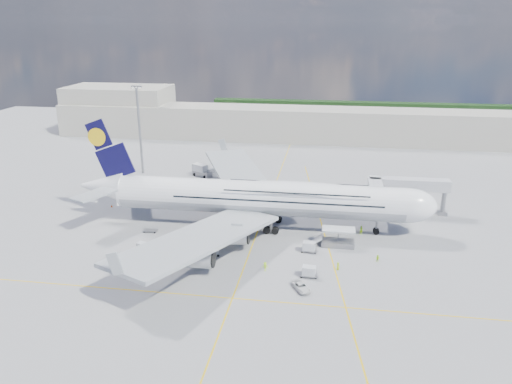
# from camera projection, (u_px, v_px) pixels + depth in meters

# --- Properties ---
(ground) EXTENTS (300.00, 300.00, 0.00)m
(ground) POSITION_uv_depth(u_px,v_px,m) (252.00, 246.00, 99.84)
(ground) COLOR gray
(ground) RESTS_ON ground
(taxi_line_main) EXTENTS (0.25, 220.00, 0.01)m
(taxi_line_main) POSITION_uv_depth(u_px,v_px,m) (252.00, 246.00, 99.84)
(taxi_line_main) COLOR #E5B70C
(taxi_line_main) RESTS_ON ground
(taxi_line_cross) EXTENTS (120.00, 0.25, 0.01)m
(taxi_line_cross) POSITION_uv_depth(u_px,v_px,m) (232.00, 298.00, 81.15)
(taxi_line_cross) COLOR #E5B70C
(taxi_line_cross) RESTS_ON ground
(taxi_line_diag) EXTENTS (14.16, 99.06, 0.01)m
(taxi_line_diag) POSITION_uv_depth(u_px,v_px,m) (324.00, 231.00, 107.17)
(taxi_line_diag) COLOR #E5B70C
(taxi_line_diag) RESTS_ON ground
(airliner) EXTENTS (77.26, 79.15, 23.71)m
(airliner) POSITION_uv_depth(u_px,v_px,m) (260.00, 197.00, 106.90)
(airliner) COLOR white
(airliner) RESTS_ON ground
(jet_bridge) EXTENTS (18.80, 12.10, 8.50)m
(jet_bridge) POSITION_uv_depth(u_px,v_px,m) (396.00, 188.00, 112.88)
(jet_bridge) COLOR #B7B7BC
(jet_bridge) RESTS_ON ground
(cargo_loader) EXTENTS (8.53, 3.20, 3.67)m
(cargo_loader) POSITION_uv_depth(u_px,v_px,m) (337.00, 240.00, 99.72)
(cargo_loader) COLOR silver
(cargo_loader) RESTS_ON ground
(light_mast) EXTENTS (3.00, 0.70, 25.50)m
(light_mast) POSITION_uv_depth(u_px,v_px,m) (140.00, 129.00, 143.30)
(light_mast) COLOR gray
(light_mast) RESTS_ON ground
(terminal) EXTENTS (180.00, 16.00, 12.00)m
(terminal) POSITION_uv_depth(u_px,v_px,m) (292.00, 124.00, 186.62)
(terminal) COLOR #B2AD9E
(terminal) RESTS_ON ground
(hangar) EXTENTS (40.00, 22.00, 18.00)m
(hangar) POSITION_uv_depth(u_px,v_px,m) (120.00, 109.00, 200.36)
(hangar) COLOR #B2AD9E
(hangar) RESTS_ON ground
(tree_line) EXTENTS (160.00, 6.00, 8.00)m
(tree_line) POSITION_uv_depth(u_px,v_px,m) (390.00, 112.00, 223.57)
(tree_line) COLOR #193814
(tree_line) RESTS_ON ground
(dolly_row_a) EXTENTS (3.67, 2.80, 0.48)m
(dolly_row_a) POSITION_uv_depth(u_px,v_px,m) (184.00, 257.00, 94.45)
(dolly_row_a) COLOR gray
(dolly_row_a) RESTS_ON ground
(dolly_row_b) EXTENTS (3.07, 2.15, 1.76)m
(dolly_row_b) POSITION_uv_depth(u_px,v_px,m) (143.00, 246.00, 97.49)
(dolly_row_b) COLOR gray
(dolly_row_b) RESTS_ON ground
(dolly_row_c) EXTENTS (3.59, 2.25, 2.14)m
(dolly_row_c) POSITION_uv_depth(u_px,v_px,m) (212.00, 249.00, 95.84)
(dolly_row_c) COLOR gray
(dolly_row_c) RESTS_ON ground
(dolly_back) EXTENTS (3.03, 1.71, 0.43)m
(dolly_back) POSITION_uv_depth(u_px,v_px,m) (150.00, 230.00, 106.46)
(dolly_back) COLOR gray
(dolly_back) RESTS_ON ground
(dolly_nose_far) EXTENTS (3.34, 1.96, 2.03)m
(dolly_nose_far) POSITION_uv_depth(u_px,v_px,m) (309.00, 247.00, 97.09)
(dolly_nose_far) COLOR gray
(dolly_nose_far) RESTS_ON ground
(dolly_nose_near) EXTENTS (3.22, 1.83, 1.99)m
(dolly_nose_near) POSITION_uv_depth(u_px,v_px,m) (309.00, 271.00, 87.61)
(dolly_nose_near) COLOR gray
(dolly_nose_near) RESTS_ON ground
(baggage_tug) EXTENTS (2.82, 1.83, 1.63)m
(baggage_tug) POSITION_uv_depth(u_px,v_px,m) (185.00, 242.00, 99.91)
(baggage_tug) COLOR silver
(baggage_tug) RESTS_ON ground
(catering_truck_inner) EXTENTS (7.95, 4.22, 4.51)m
(catering_truck_inner) POSITION_uv_depth(u_px,v_px,m) (219.00, 199.00, 119.99)
(catering_truck_inner) COLOR gray
(catering_truck_inner) RESTS_ON ground
(catering_truck_outer) EXTENTS (6.63, 4.77, 3.65)m
(catering_truck_outer) POSITION_uv_depth(u_px,v_px,m) (202.00, 171.00, 143.67)
(catering_truck_outer) COLOR gray
(catering_truck_outer) RESTS_ON ground
(service_van) EXTENTS (3.82, 4.80, 1.21)m
(service_van) POSITION_uv_depth(u_px,v_px,m) (301.00, 287.00, 83.44)
(service_van) COLOR silver
(service_van) RESTS_ON ground
(crew_nose) EXTENTS (0.82, 0.69, 1.92)m
(crew_nose) POSITION_uv_depth(u_px,v_px,m) (361.00, 230.00, 105.03)
(crew_nose) COLOR #B8FF1A
(crew_nose) RESTS_ON ground
(crew_loader) EXTENTS (0.92, 0.87, 1.51)m
(crew_loader) POSITION_uv_depth(u_px,v_px,m) (378.00, 259.00, 93.00)
(crew_loader) COLOR #B4EF19
(crew_loader) RESTS_ON ground
(crew_wing) EXTENTS (0.70, 1.12, 1.78)m
(crew_wing) POSITION_uv_depth(u_px,v_px,m) (218.00, 248.00, 96.77)
(crew_wing) COLOR #D1FF1A
(crew_wing) RESTS_ON ground
(crew_van) EXTENTS (0.78, 0.87, 1.50)m
(crew_van) POSITION_uv_depth(u_px,v_px,m) (338.00, 266.00, 90.12)
(crew_van) COLOR #D1EF19
(crew_van) RESTS_ON ground
(crew_tug) EXTENTS (1.18, 0.71, 1.77)m
(crew_tug) POSITION_uv_depth(u_px,v_px,m) (265.00, 267.00, 89.69)
(crew_tug) COLOR #B4F119
(crew_tug) RESTS_ON ground
(cone_nose) EXTENTS (0.48, 0.48, 0.62)m
(cone_nose) POSITION_uv_depth(u_px,v_px,m) (399.00, 221.00, 111.83)
(cone_nose) COLOR #E2500B
(cone_nose) RESTS_ON ground
(cone_wing_left_inner) EXTENTS (0.44, 0.44, 0.56)m
(cone_wing_left_inner) POSITION_uv_depth(u_px,v_px,m) (260.00, 195.00, 128.53)
(cone_wing_left_inner) COLOR #E2500B
(cone_wing_left_inner) RESTS_ON ground
(cone_wing_left_outer) EXTENTS (0.40, 0.40, 0.51)m
(cone_wing_left_outer) POSITION_uv_depth(u_px,v_px,m) (222.00, 184.00, 136.81)
(cone_wing_left_outer) COLOR #E2500B
(cone_wing_left_outer) RESTS_ON ground
(cone_wing_right_inner) EXTENTS (0.39, 0.39, 0.50)m
(cone_wing_right_inner) POSITION_uv_depth(u_px,v_px,m) (193.00, 259.00, 93.98)
(cone_wing_right_inner) COLOR #E2500B
(cone_wing_right_inner) RESTS_ON ground
(cone_wing_right_outer) EXTENTS (0.47, 0.47, 0.60)m
(cone_wing_right_outer) POSITION_uv_depth(u_px,v_px,m) (156.00, 277.00, 87.32)
(cone_wing_right_outer) COLOR #E2500B
(cone_wing_right_outer) RESTS_ON ground
(cone_tail) EXTENTS (0.48, 0.48, 0.61)m
(cone_tail) POSITION_uv_depth(u_px,v_px,m) (112.00, 206.00, 120.61)
(cone_tail) COLOR #E2500B
(cone_tail) RESTS_ON ground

